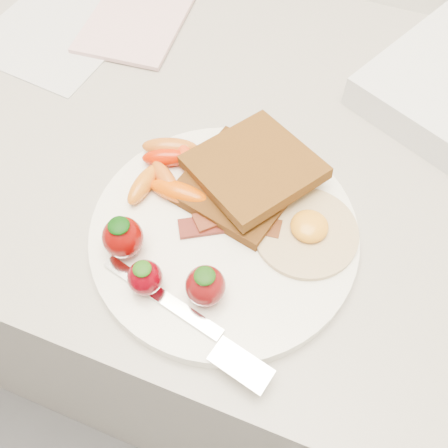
% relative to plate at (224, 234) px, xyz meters
% --- Properties ---
extents(counter, '(2.00, 0.60, 0.90)m').
position_rel_plate_xyz_m(counter, '(-0.03, 0.14, -0.46)').
color(counter, gray).
rests_on(counter, ground).
extents(plate, '(0.27, 0.27, 0.02)m').
position_rel_plate_xyz_m(plate, '(0.00, 0.00, 0.00)').
color(plate, white).
rests_on(plate, counter).
extents(toast_lower, '(0.13, 0.13, 0.01)m').
position_rel_plate_xyz_m(toast_lower, '(-0.00, 0.05, 0.02)').
color(toast_lower, '#442A10').
rests_on(toast_lower, plate).
extents(toast_upper, '(0.16, 0.16, 0.03)m').
position_rel_plate_xyz_m(toast_upper, '(0.01, 0.07, 0.03)').
color(toast_upper, '#35220C').
rests_on(toast_upper, toast_lower).
extents(fried_egg, '(0.11, 0.11, 0.02)m').
position_rel_plate_xyz_m(fried_egg, '(0.08, 0.03, 0.01)').
color(fried_egg, beige).
rests_on(fried_egg, plate).
extents(bacon_strips, '(0.10, 0.09, 0.01)m').
position_rel_plate_xyz_m(bacon_strips, '(0.00, 0.01, 0.01)').
color(bacon_strips, '#470F0C').
rests_on(bacon_strips, plate).
extents(baby_carrots, '(0.10, 0.10, 0.02)m').
position_rel_plate_xyz_m(baby_carrots, '(-0.08, 0.04, 0.02)').
color(baby_carrots, '#C31E00').
rests_on(baby_carrots, plate).
extents(strawberries, '(0.13, 0.06, 0.05)m').
position_rel_plate_xyz_m(strawberries, '(-0.04, -0.07, 0.03)').
color(strawberries, '#690603').
rests_on(strawberries, plate).
extents(fork, '(0.18, 0.07, 0.00)m').
position_rel_plate_xyz_m(fork, '(0.01, -0.10, 0.01)').
color(fork, silver).
rests_on(fork, plate).
extents(paper_sheet, '(0.21, 0.26, 0.00)m').
position_rel_plate_xyz_m(paper_sheet, '(-0.33, 0.24, -0.01)').
color(paper_sheet, silver).
rests_on(paper_sheet, counter).
extents(notepad, '(0.14, 0.19, 0.01)m').
position_rel_plate_xyz_m(notepad, '(-0.24, 0.28, -0.00)').
color(notepad, beige).
rests_on(notepad, paper_sheet).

